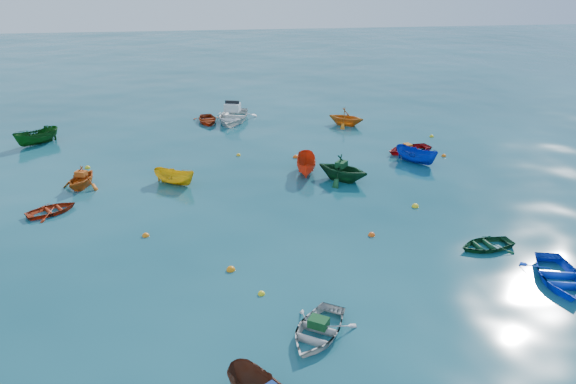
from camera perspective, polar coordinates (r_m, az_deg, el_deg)
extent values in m
plane|color=#0A3E49|center=(26.77, 1.41, -4.96)|extent=(160.00, 160.00, 0.00)
imported|color=beige|center=(20.73, 2.98, -14.35)|extent=(3.66, 3.94, 0.67)
imported|color=blue|center=(26.19, 25.74, -8.19)|extent=(3.39, 4.14, 0.75)
imported|color=#C55712|center=(34.87, -20.15, 0.46)|extent=(2.94, 3.16, 1.36)
imported|color=gold|center=(33.86, -11.40, 0.80)|extent=(2.87, 2.28, 1.06)
imported|color=#0F4222|center=(27.71, 19.45, -5.37)|extent=(2.88, 2.27, 0.54)
imported|color=#A62A0D|center=(32.04, -22.83, -1.96)|extent=(3.16, 2.94, 0.53)
imported|color=red|center=(34.89, 1.89, 1.95)|extent=(1.73, 3.35, 1.24)
imported|color=#0F431F|center=(33.91, 5.53, 1.20)|extent=(4.21, 4.14, 1.68)
imported|color=#9C0D10|center=(39.44, 12.12, 3.97)|extent=(3.74, 3.12, 0.67)
imported|color=#0D2BA2|center=(37.57, 12.84, 2.94)|extent=(2.79, 3.00, 1.15)
imported|color=#9C2D0D|center=(46.10, -8.19, 7.03)|extent=(2.45, 3.21, 0.62)
imported|color=orange|center=(45.05, 5.88, 6.77)|extent=(3.75, 3.64, 1.51)
imported|color=#104813|center=(44.00, -24.05, 4.45)|extent=(3.27, 3.03, 1.26)
imported|color=white|center=(46.20, -5.61, 7.20)|extent=(4.59, 5.53, 1.59)
cube|color=#134D21|center=(20.51, 3.12, -13.09)|extent=(0.85, 0.80, 0.33)
cube|color=#D35415|center=(34.62, -20.30, 1.76)|extent=(0.72, 0.63, 0.30)
cube|color=#11441F|center=(33.59, 5.44, 2.83)|extent=(0.85, 0.88, 0.34)
cube|color=#C36314|center=(39.24, 12.06, 4.61)|extent=(0.58, 0.68, 0.28)
sphere|color=orange|center=(24.54, -5.83, -7.91)|extent=(0.38, 0.38, 0.38)
sphere|color=yellow|center=(22.87, -2.71, -10.34)|extent=(0.29, 0.29, 0.29)
sphere|color=#FF550D|center=(27.53, 8.49, -4.39)|extent=(0.34, 0.34, 0.34)
sphere|color=yellow|center=(37.87, -19.69, 2.29)|extent=(0.35, 0.35, 0.35)
sphere|color=orange|center=(28.03, -14.25, -4.37)|extent=(0.34, 0.34, 0.34)
sphere|color=yellow|center=(30.98, 12.80, -1.49)|extent=(0.38, 0.38, 0.38)
sphere|color=orange|center=(39.22, 15.54, 3.52)|extent=(0.32, 0.32, 0.32)
sphere|color=yellow|center=(38.07, -5.05, 3.71)|extent=(0.29, 0.29, 0.29)
sphere|color=#FC530D|center=(37.55, 0.78, 3.52)|extent=(0.38, 0.38, 0.38)
sphere|color=yellow|center=(43.24, 14.38, 5.45)|extent=(0.32, 0.32, 0.32)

